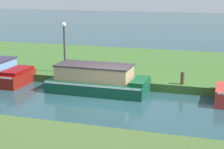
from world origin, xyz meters
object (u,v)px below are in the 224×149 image
at_px(mooring_post_near, 3,65).
at_px(mooring_post_far, 183,78).
at_px(lamp_post, 64,41).
at_px(forest_barge, 97,80).

xyz_separation_m(mooring_post_near, mooring_post_far, (9.77, 0.00, -0.02)).
xyz_separation_m(lamp_post, mooring_post_near, (-3.42, -0.65, -1.40)).
xyz_separation_m(forest_barge, mooring_post_near, (-5.90, 1.11, 0.15)).
bearing_deg(lamp_post, mooring_post_near, -169.26).
distance_m(lamp_post, mooring_post_near, 3.75).
relative_size(mooring_post_near, mooring_post_far, 1.05).
relative_size(lamp_post, mooring_post_near, 4.26).
bearing_deg(forest_barge, mooring_post_far, 15.98).
distance_m(forest_barge, lamp_post, 3.41).
height_order(mooring_post_near, mooring_post_far, mooring_post_near).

